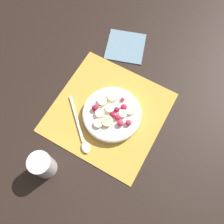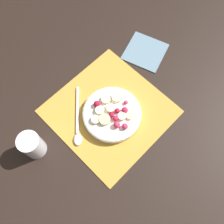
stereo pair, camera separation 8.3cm
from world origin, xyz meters
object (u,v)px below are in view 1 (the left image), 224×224
object	(u,v)px
drinking_glass	(43,165)
napkin	(126,46)
fruit_bowl	(112,114)
spoon	(81,135)

from	to	relation	value
drinking_glass	napkin	size ratio (longest dim) A/B	0.55
fruit_bowl	drinking_glass	size ratio (longest dim) A/B	1.99
fruit_bowl	spoon	xyz separation A→B (m)	(0.06, 0.11, -0.01)
drinking_glass	napkin	distance (m)	0.54
fruit_bowl	spoon	bearing A→B (deg)	63.36
napkin	fruit_bowl	bearing A→B (deg)	109.14
drinking_glass	napkin	world-z (taller)	drinking_glass
spoon	drinking_glass	xyz separation A→B (m)	(0.04, 0.15, 0.04)
fruit_bowl	drinking_glass	bearing A→B (deg)	69.58
spoon	drinking_glass	distance (m)	0.16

